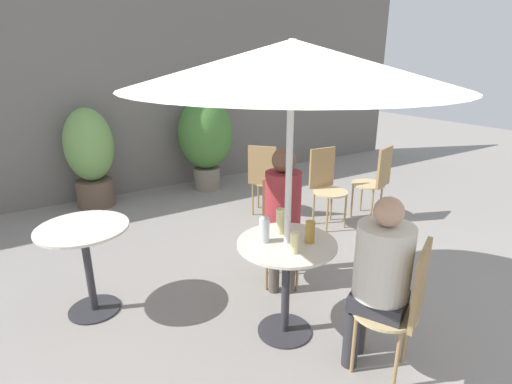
% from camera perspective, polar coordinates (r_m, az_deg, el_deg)
% --- Properties ---
extents(ground_plane, '(20.00, 20.00, 0.00)m').
position_cam_1_polar(ground_plane, '(3.19, 8.95, -19.08)').
color(ground_plane, gray).
extents(storefront_wall, '(10.00, 0.06, 3.00)m').
position_cam_1_polar(storefront_wall, '(6.10, -16.24, 13.99)').
color(storefront_wall, slate).
rests_on(storefront_wall, ground_plane).
extents(cafe_table_near, '(0.69, 0.69, 0.73)m').
position_cam_1_polar(cafe_table_near, '(2.86, 4.34, -10.63)').
color(cafe_table_near, '#2D2D33').
rests_on(cafe_table_near, ground_plane).
extents(cafe_table_far, '(0.68, 0.68, 0.73)m').
position_cam_1_polar(cafe_table_far, '(3.35, -23.15, -7.65)').
color(cafe_table_far, '#2D2D33').
rests_on(cafe_table_far, ground_plane).
extents(bistro_chair_0, '(0.45, 0.46, 0.92)m').
position_cam_1_polar(bistro_chair_0, '(2.66, 20.17, -14.38)').
color(bistro_chair_0, tan).
rests_on(bistro_chair_0, ground_plane).
extents(bistro_chair_1, '(0.46, 0.47, 0.92)m').
position_cam_1_polar(bistro_chair_1, '(3.57, 3.69, -4.35)').
color(bistro_chair_1, tan).
rests_on(bistro_chair_1, ground_plane).
extents(bistro_chair_2, '(0.47, 0.47, 0.92)m').
position_cam_1_polar(bistro_chair_2, '(4.98, 1.11, 2.50)').
color(bistro_chair_2, tan).
rests_on(bistro_chair_2, ground_plane).
extents(bistro_chair_3, '(0.43, 0.45, 0.92)m').
position_cam_1_polar(bistro_chair_3, '(5.09, 16.84, 2.06)').
color(bistro_chair_3, tan).
rests_on(bistro_chair_3, ground_plane).
extents(bistro_chair_4, '(0.41, 0.42, 0.92)m').
position_cam_1_polar(bistro_chair_4, '(4.80, 9.94, 1.60)').
color(bistro_chair_4, tan).
rests_on(bistro_chair_4, ground_plane).
extents(seated_person_0, '(0.41, 0.42, 1.19)m').
position_cam_1_polar(seated_person_0, '(2.60, 17.22, -10.77)').
color(seated_person_0, '#2D2D33').
rests_on(seated_person_0, ground_plane).
extents(seated_person_1, '(0.37, 0.38, 1.25)m').
position_cam_1_polar(seated_person_1, '(3.35, 3.87, -2.20)').
color(seated_person_1, brown).
rests_on(seated_person_1, ground_plane).
extents(beer_glass_0, '(0.07, 0.07, 0.15)m').
position_cam_1_polar(beer_glass_0, '(2.76, 7.73, -5.67)').
color(beer_glass_0, '#B28433').
rests_on(beer_glass_0, cafe_table_near).
extents(beer_glass_1, '(0.07, 0.07, 0.18)m').
position_cam_1_polar(beer_glass_1, '(2.87, 3.55, -4.19)').
color(beer_glass_1, beige).
rests_on(beer_glass_1, cafe_table_near).
extents(beer_glass_2, '(0.07, 0.07, 0.18)m').
position_cam_1_polar(beer_glass_2, '(2.74, 1.20, -5.41)').
color(beer_glass_2, silver).
rests_on(beer_glass_2, cafe_table_near).
extents(beer_glass_3, '(0.06, 0.06, 0.14)m').
position_cam_1_polar(beer_glass_3, '(2.61, 5.49, -7.22)').
color(beer_glass_3, beige).
rests_on(beer_glass_3, cafe_table_near).
extents(potted_plant_0, '(0.62, 0.62, 1.33)m').
position_cam_1_polar(potted_plant_0, '(5.70, -22.63, 5.04)').
color(potted_plant_0, brown).
rests_on(potted_plant_0, ground_plane).
extents(potted_plant_1, '(0.81, 0.81, 1.38)m').
position_cam_1_polar(potted_plant_1, '(6.03, -7.25, 7.85)').
color(potted_plant_1, slate).
rests_on(potted_plant_1, ground_plane).
extents(umbrella, '(2.05, 2.05, 2.05)m').
position_cam_1_polar(umbrella, '(2.49, 5.15, 17.71)').
color(umbrella, silver).
rests_on(umbrella, ground_plane).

